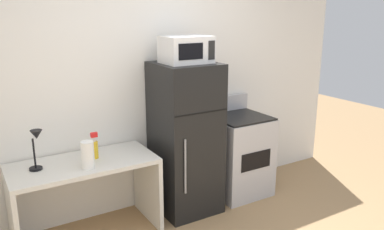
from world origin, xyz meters
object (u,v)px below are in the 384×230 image
Objects in this scene: refrigerator at (186,139)px; oven_range at (239,154)px; desk at (85,184)px; desk_lamp at (36,143)px; spray_bottle at (95,148)px; microwave at (186,50)px; paper_towel_roll at (88,155)px.

refrigerator is 1.42× the size of oven_range.
desk is at bearing -179.63° from oven_range.
oven_range is at bearing -0.19° from desk_lamp.
desk is 3.66× the size of desk_lamp.
oven_range is (2.15, -0.01, -0.52)m from desk_lamp.
desk_lamp is 0.52m from spray_bottle.
spray_bottle is at bearing 179.29° from oven_range.
refrigerator is 3.41× the size of microwave.
refrigerator is (1.07, 0.16, -0.09)m from paper_towel_roll.
spray_bottle reaches higher than desk.
refrigerator reaches higher than spray_bottle.
desk_lamp is at bearing 154.09° from paper_towel_roll.
refrigerator is (1.44, -0.02, -0.21)m from desk_lamp.
oven_range is at bearing 0.37° from desk.
desk_lamp is at bearing 178.44° from microwave.
spray_bottle is at bearing 14.48° from desk.
desk is at bearing -2.86° from desk_lamp.
paper_towel_roll is (0.00, -0.16, 0.34)m from desk.
desk is 1.58m from microwave.
refrigerator is at bearing 90.32° from microwave.
oven_range reaches higher than spray_bottle.
desk_lamp is 0.23× the size of refrigerator.
desk_lamp is 1.42× the size of spray_bottle.
desk is at bearing -179.98° from refrigerator.
paper_towel_roll is 1.83m from oven_range.
refrigerator is (1.07, 0.00, 0.25)m from desk.
desk_lamp reaches higher than spray_bottle.
microwave reaches higher than spray_bottle.
refrigerator is at bearing 0.02° from desk.
refrigerator is 0.78m from oven_range.
spray_bottle is 1.27m from microwave.
microwave is at bearing -89.68° from refrigerator.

